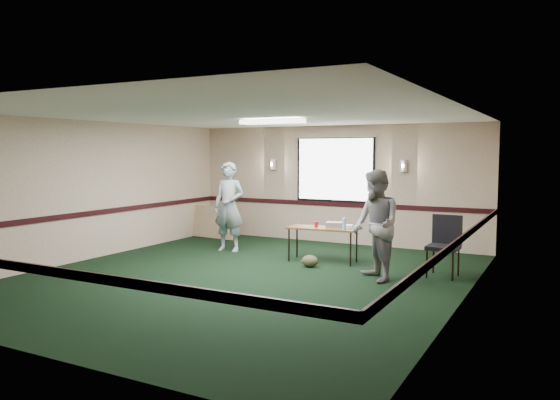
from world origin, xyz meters
The scene contains 13 objects.
ground centered at (0.00, 0.00, 0.00)m, with size 8.00×8.00×0.00m, color black.
room_shell centered at (0.00, 2.12, 1.58)m, with size 8.00×8.02×8.00m.
folding_table centered at (0.64, 1.83, 0.61)m, with size 1.37×0.64×0.66m.
projector centered at (0.84, 1.93, 0.71)m, with size 0.30×0.25×0.10m, color gray.
game_console centered at (1.06, 2.00, 0.69)m, with size 0.22×0.17×0.05m, color white.
red_cup centered at (0.51, 1.83, 0.72)m, with size 0.07×0.07×0.11m, color #B40C14.
water_bottle centered at (1.12, 1.71, 0.77)m, with size 0.07×0.07×0.22m, color #92B7EF.
duffel_bag centered at (0.64, 1.27, 0.11)m, with size 0.31×0.24×0.22m, color #403B24.
cable_coil centered at (0.41, 1.73, 0.01)m, with size 0.33×0.33×0.02m, color #BE4317.
folded_table centered at (-3.00, 3.26, 0.39)m, with size 1.51×0.06×0.78m, color #9F8862.
conference_chair centered at (2.94, 1.71, 0.60)m, with size 0.52×0.54×1.03m.
person_left centered at (-1.56, 1.93, 0.94)m, with size 0.69×0.45×1.89m, color teal.
person_right centered at (2.02, 0.82, 0.91)m, with size 0.88×0.69×1.82m, color slate.
Camera 1 is at (4.77, -7.64, 2.09)m, focal length 35.00 mm.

